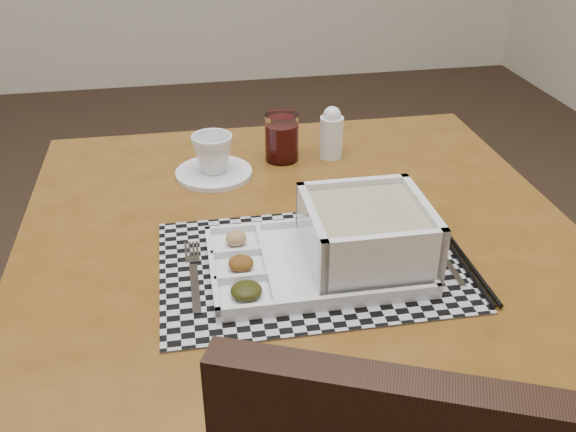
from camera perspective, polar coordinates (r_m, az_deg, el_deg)
The scene contains 11 objects.
floor at distance 1.87m, azimuth -18.72°, elevation -14.38°, with size 5.00×5.00×0.00m, color #322419.
dining_table at distance 1.12m, azimuth 1.05°, elevation -4.39°, with size 0.94×0.94×0.70m.
placemat at distance 0.99m, azimuth 2.03°, elevation -4.34°, with size 0.46×0.32×0.00m, color #B2B3BA.
serving_tray at distance 0.97m, azimuth 5.78°, elevation -2.33°, with size 0.33×0.22×0.10m.
fork at distance 0.97m, azimuth -8.39°, elevation -5.07°, with size 0.02×0.19×0.00m.
spoon at distance 1.07m, azimuth 12.50°, elevation -1.84°, with size 0.04×0.18×0.01m.
chopsticks at distance 1.03m, azimuth 15.28°, elevation -3.71°, with size 0.02×0.24×0.01m.
saucer at distance 1.26m, azimuth -6.60°, elevation 3.81°, with size 0.15×0.15×0.01m, color white.
cup at distance 1.25m, azimuth -6.71°, elevation 5.56°, with size 0.08×0.08×0.07m, color white.
juice_glass at distance 1.31m, azimuth -0.56°, elevation 6.86°, with size 0.07×0.07×0.10m.
creamer_bottle at distance 1.32m, azimuth 3.89°, elevation 7.36°, with size 0.05×0.05×0.11m.
Camera 1 is at (0.34, -1.34, 1.26)m, focal length 40.00 mm.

